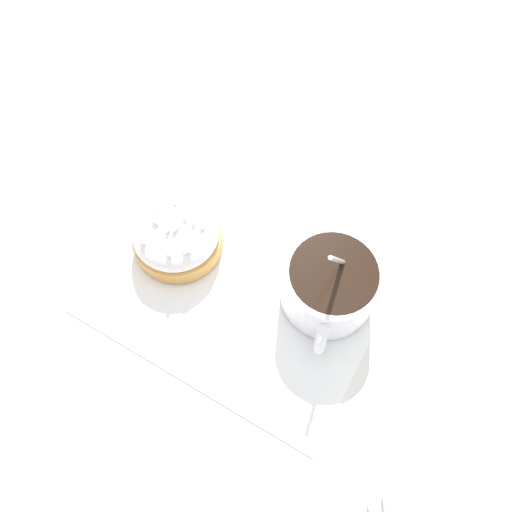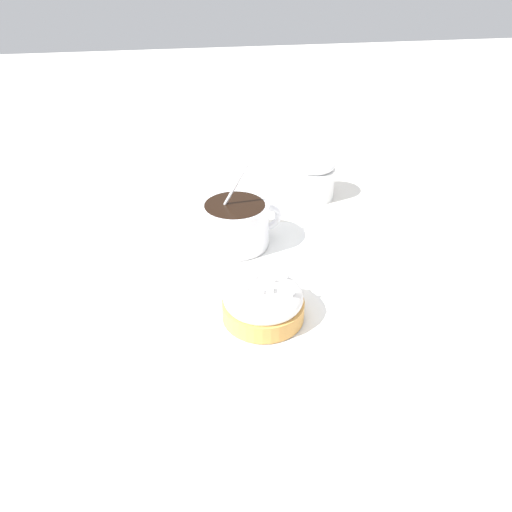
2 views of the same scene
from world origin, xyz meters
name	(u,v)px [view 1 (image 1 of 2)]	position (x,y,z in m)	size (l,w,h in m)	color
ground_plane	(253,267)	(0.00, 0.00, 0.00)	(3.00, 3.00, 0.00)	silver
paper_napkin	(253,266)	(0.00, 0.00, 0.00)	(0.30, 0.29, 0.00)	white
coffee_cup	(330,283)	(-0.08, 0.00, 0.04)	(0.09, 0.11, 0.12)	white
frosted_pastry	(177,235)	(0.08, 0.01, 0.02)	(0.09, 0.09, 0.05)	#D19347
sugar_bowl	(420,502)	(-0.21, 0.14, 0.03)	(0.07, 0.07, 0.07)	white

